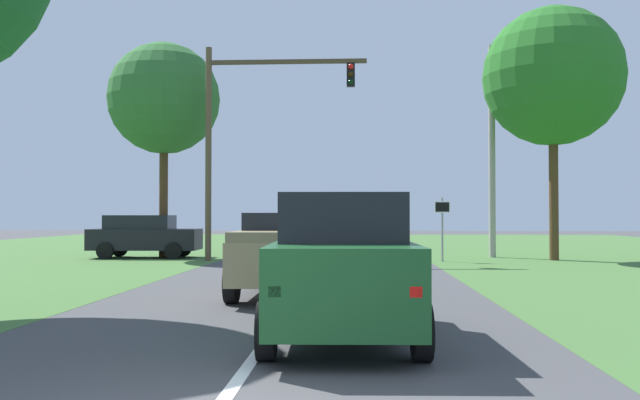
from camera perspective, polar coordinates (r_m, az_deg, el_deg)
ground_plane at (r=16.97m, az=-1.27°, el=-7.30°), size 120.00×120.00×0.00m
red_suv_near at (r=9.74m, az=1.89°, el=-5.42°), size 2.23×4.57×2.07m
pickup_truck_lead at (r=15.04m, az=-2.52°, el=-4.42°), size 2.33×5.18×1.83m
traffic_light at (r=26.70m, az=-6.26°, el=6.51°), size 6.32×0.40×8.37m
keep_moving_sign at (r=26.23m, az=10.29°, el=-1.74°), size 0.60×0.09×2.44m
oak_tree_right at (r=28.68m, az=19.06°, el=9.79°), size 5.48×5.48×10.02m
crossing_suv_far at (r=29.04m, az=-14.62°, el=-2.91°), size 4.51×2.17×1.77m
utility_pole_right at (r=29.47m, az=14.31°, el=4.04°), size 0.28×0.28×8.99m
extra_tree_1 at (r=29.58m, az=-13.03°, el=8.31°), size 4.70×4.70×9.07m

